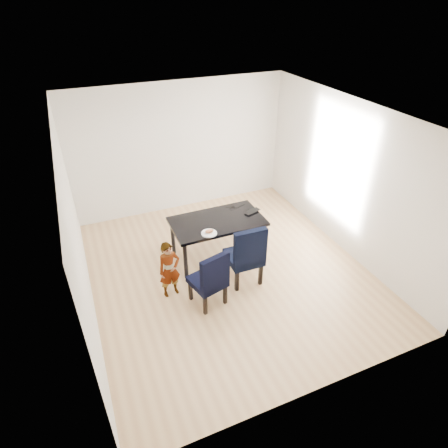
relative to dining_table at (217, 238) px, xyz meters
name	(u,v)px	position (x,y,z in m)	size (l,w,h in m)	color
floor	(228,271)	(0.00, -0.50, -0.38)	(4.50, 5.00, 0.01)	tan
ceiling	(230,116)	(0.00, -0.50, 2.33)	(4.50, 5.00, 0.01)	white
wall_back	(181,148)	(0.00, 2.00, 0.98)	(4.50, 0.01, 2.70)	silver
wall_front	(327,314)	(0.00, -3.00, 0.98)	(4.50, 0.01, 2.70)	silver
wall_left	(76,235)	(-2.25, -0.50, 0.98)	(0.01, 5.00, 2.70)	white
wall_right	(348,178)	(2.25, -0.50, 0.98)	(0.01, 5.00, 2.70)	white
dining_table	(217,238)	(0.00, 0.00, 0.00)	(1.60, 0.90, 0.75)	black
chair_left	(207,277)	(-0.59, -1.05, 0.12)	(0.47, 0.49, 0.99)	black
chair_right	(244,252)	(0.15, -0.78, 0.18)	(0.53, 0.55, 1.11)	black
child	(169,270)	(-1.06, -0.65, 0.11)	(0.35, 0.23, 0.97)	orange
plate	(209,233)	(-0.28, -0.33, 0.38)	(0.26, 0.26, 0.01)	white
sandwich	(209,231)	(-0.27, -0.33, 0.42)	(0.15, 0.07, 0.06)	#9E5C38
laptop	(251,211)	(0.67, 0.05, 0.39)	(0.31, 0.20, 0.02)	black
cable_tangle	(233,209)	(0.41, 0.26, 0.38)	(0.13, 0.13, 0.01)	black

